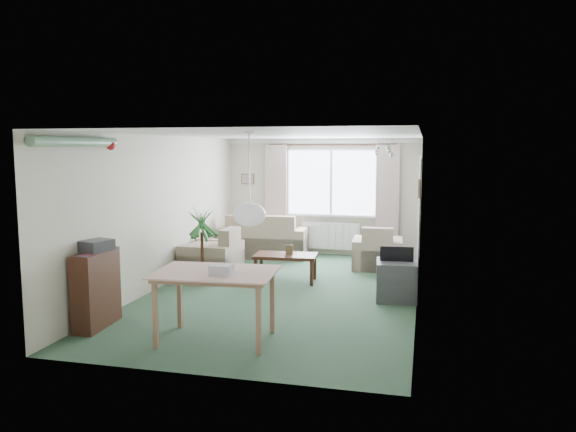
% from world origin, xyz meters
% --- Properties ---
extents(ground, '(6.50, 6.50, 0.00)m').
position_xyz_m(ground, '(0.00, 0.00, 0.00)').
color(ground, '#2B4833').
extents(window, '(1.80, 0.03, 1.30)m').
position_xyz_m(window, '(0.20, 3.23, 1.50)').
color(window, white).
extents(curtain_rod, '(2.60, 0.03, 0.03)m').
position_xyz_m(curtain_rod, '(0.20, 3.15, 2.27)').
color(curtain_rod, black).
extents(curtain_left, '(0.45, 0.08, 2.00)m').
position_xyz_m(curtain_left, '(-0.95, 3.13, 1.27)').
color(curtain_left, beige).
extents(curtain_right, '(0.45, 0.08, 2.00)m').
position_xyz_m(curtain_right, '(1.35, 3.13, 1.27)').
color(curtain_right, beige).
extents(radiator, '(1.20, 0.10, 0.55)m').
position_xyz_m(radiator, '(0.20, 3.19, 0.40)').
color(radiator, white).
extents(doorway, '(0.03, 0.95, 2.00)m').
position_xyz_m(doorway, '(1.99, 2.20, 1.00)').
color(doorway, black).
extents(pendant_lamp, '(0.36, 0.36, 0.36)m').
position_xyz_m(pendant_lamp, '(0.20, -2.30, 1.48)').
color(pendant_lamp, white).
extents(tinsel_garland, '(1.60, 1.60, 0.12)m').
position_xyz_m(tinsel_garland, '(-1.92, -2.30, 2.28)').
color(tinsel_garland, '#196626').
extents(bauble_cluster_a, '(0.20, 0.20, 0.20)m').
position_xyz_m(bauble_cluster_a, '(1.30, 0.90, 2.22)').
color(bauble_cluster_a, silver).
extents(bauble_cluster_b, '(0.20, 0.20, 0.20)m').
position_xyz_m(bauble_cluster_b, '(1.60, -0.30, 2.22)').
color(bauble_cluster_b, silver).
extents(wall_picture_back, '(0.28, 0.03, 0.22)m').
position_xyz_m(wall_picture_back, '(-1.60, 3.23, 1.55)').
color(wall_picture_back, brown).
extents(wall_picture_right, '(0.03, 0.24, 0.30)m').
position_xyz_m(wall_picture_right, '(1.98, 1.20, 1.55)').
color(wall_picture_right, brown).
extents(sofa, '(1.82, 1.05, 0.88)m').
position_xyz_m(sofa, '(-1.10, 2.75, 0.44)').
color(sofa, beige).
rests_on(sofa, ground).
extents(armchair_corner, '(0.94, 0.89, 0.80)m').
position_xyz_m(armchair_corner, '(1.26, 2.12, 0.40)').
color(armchair_corner, '#B7AB8B').
rests_on(armchair_corner, ground).
extents(armchair_left, '(0.91, 0.96, 0.84)m').
position_xyz_m(armchair_left, '(-1.50, 0.83, 0.42)').
color(armchair_left, beige).
rests_on(armchair_left, ground).
extents(coffee_table, '(1.06, 0.64, 0.46)m').
position_xyz_m(coffee_table, '(-0.14, 0.71, 0.23)').
color(coffee_table, black).
rests_on(coffee_table, ground).
extents(photo_frame, '(0.12, 0.03, 0.16)m').
position_xyz_m(photo_frame, '(-0.08, 0.70, 0.54)').
color(photo_frame, brown).
rests_on(photo_frame, coffee_table).
extents(bookshelf, '(0.30, 0.79, 0.95)m').
position_xyz_m(bookshelf, '(-1.84, -2.15, 0.47)').
color(bookshelf, black).
rests_on(bookshelf, ground).
extents(hifi_box, '(0.36, 0.41, 0.14)m').
position_xyz_m(hifi_box, '(-1.82, -2.13, 1.02)').
color(hifi_box, '#38383D').
rests_on(hifi_box, bookshelf).
extents(houseplant, '(0.56, 0.56, 1.25)m').
position_xyz_m(houseplant, '(-1.41, 0.20, 0.62)').
color(houseplant, '#1E551D').
rests_on(houseplant, ground).
extents(dining_table, '(1.32, 0.93, 0.79)m').
position_xyz_m(dining_table, '(-0.23, -2.26, 0.40)').
color(dining_table, tan).
rests_on(dining_table, ground).
extents(gift_box, '(0.26, 0.19, 0.12)m').
position_xyz_m(gift_box, '(-0.12, -2.36, 0.85)').
color(gift_box, silver).
rests_on(gift_box, dining_table).
extents(tv_cube, '(0.62, 0.68, 0.57)m').
position_xyz_m(tv_cube, '(1.70, 0.01, 0.29)').
color(tv_cube, '#36373B').
rests_on(tv_cube, ground).
extents(pet_bed, '(0.65, 0.65, 0.13)m').
position_xyz_m(pet_bed, '(1.65, 1.33, 0.06)').
color(pet_bed, '#21259B').
rests_on(pet_bed, ground).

